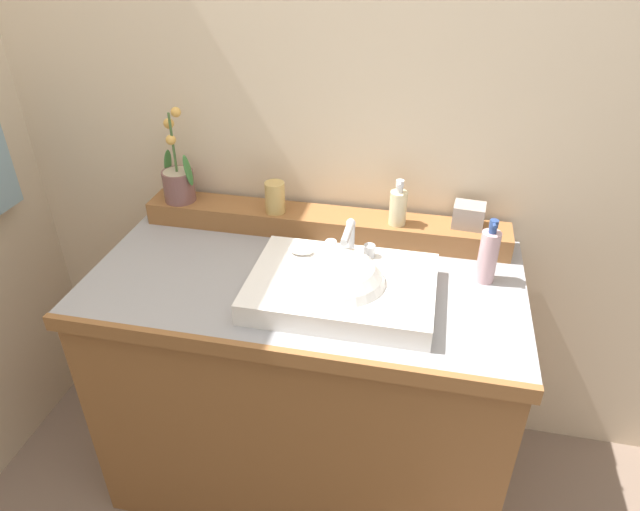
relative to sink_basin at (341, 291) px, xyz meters
name	(u,v)px	position (x,y,z in m)	size (l,w,h in m)	color
floor	(309,472)	(-0.12, 0.09, -0.90)	(2.94, 3.83, 0.10)	#7C6657
wall_back	(336,61)	(-0.12, 0.52, 0.47)	(2.94, 0.20, 2.65)	beige
vanity_cabinet	(307,380)	(-0.12, 0.09, -0.44)	(1.23, 0.66, 0.83)	brown
back_ledge	(323,223)	(-0.12, 0.34, 0.01)	(1.16, 0.13, 0.07)	brown
sink_basin	(341,291)	(0.00, 0.00, 0.00)	(0.49, 0.36, 0.27)	white
soap_bar	(301,250)	(-0.14, 0.11, 0.05)	(0.07, 0.04, 0.02)	silver
potted_plant	(178,179)	(-0.60, 0.33, 0.12)	(0.13, 0.10, 0.31)	brown
soap_dispenser	(398,207)	(0.11, 0.32, 0.10)	(0.05, 0.06, 0.14)	beige
tumbler_cup	(275,197)	(-0.27, 0.32, 0.09)	(0.06, 0.06, 0.10)	tan
trinket_box	(469,215)	(0.32, 0.35, 0.08)	(0.09, 0.07, 0.07)	gray
lotion_bottle	(488,255)	(0.38, 0.17, 0.05)	(0.05, 0.06, 0.19)	#CEA2A8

